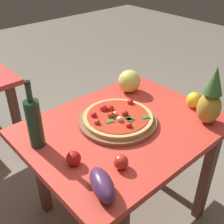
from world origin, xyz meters
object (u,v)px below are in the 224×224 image
Objects in this scene: wine_bottle at (34,123)px; pineapple_left at (211,99)px; pizza at (117,117)px; pizza_board at (118,121)px; eggplant at (102,185)px; tomato_near_board at (121,162)px; bell_pepper at (194,100)px; tomato_at_corner at (74,158)px; melon at (129,81)px; display_table at (123,139)px.

wine_bottle is 1.05× the size of pineapple_left.
pineapple_left reaches higher than pizza.
pizza_board is 1.30× the size of pineapple_left.
eggplant is 0.17m from tomato_near_board.
bell_pepper is at bearing 59.77° from pineapple_left.
wine_bottle is at bearing 95.42° from eggplant.
pineapple_left is at bearing -120.23° from bell_pepper.
pizza is 0.53m from pineapple_left.
eggplant is at bearing -84.58° from wine_bottle.
eggplant is at bearing -139.95° from pizza_board.
eggplant is 0.22m from tomato_at_corner.
pineapple_left is 0.20m from bell_pepper.
melon is 2.16× the size of tomato_near_board.
pineapple_left reaches higher than display_table.
display_table is at bearing 142.50° from pineapple_left.
bell_pepper reaches higher than tomato_near_board.
display_table is 0.43m from tomato_at_corner.
pineapple_left is 4.91× the size of tomato_near_board.
display_table is at bearing -139.00° from melon.
melon is at bearing 7.79° from wine_bottle.
display_table is 0.37m from tomato_near_board.
tomato_near_board reaches higher than pizza_board.
pizza_board is 0.48m from wine_bottle.
melon is at bearing 41.00° from display_table.
pizza is at bearing 49.87° from tomato_near_board.
wine_bottle is at bearing -172.21° from melon.
display_table is 3.18× the size of pineapple_left.
pineapple_left is 0.65m from tomato_near_board.
bell_pepper reaches higher than pizza.
tomato_near_board is (-0.56, -0.52, -0.04)m from melon.
melon is (0.32, 0.28, 0.18)m from display_table.
pizza is at bearing 139.08° from pineapple_left.
pizza is at bearing -15.80° from wine_bottle.
display_table is 7.23× the size of melon.
pineapple_left is at bearing -0.02° from eggplant.
tomato_at_corner is at bearing -163.09° from pizza.
melon is at bearing 96.86° from pineapple_left.
bell_pepper is at bearing 7.40° from tomato_near_board.
pineapple_left is at bearing -37.50° from display_table.
wine_bottle reaches higher than pineapple_left.
bell_pepper is (0.16, -0.42, -0.03)m from melon.
melon is at bearing 110.27° from bell_pepper.
pizza_board is at bearing 40.05° from eggplant.
tomato_near_board is at bearing 19.15° from eggplant.
pizza_board is (-0.01, 0.04, 0.11)m from display_table.
wine_bottle is at bearing 164.20° from pizza.
pineapple_left is 1.75× the size of eggplant.
melon reaches higher than bell_pepper.
bell_pepper is at bearing -4.77° from tomato_at_corner.
display_table is 15.54× the size of tomato_at_corner.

